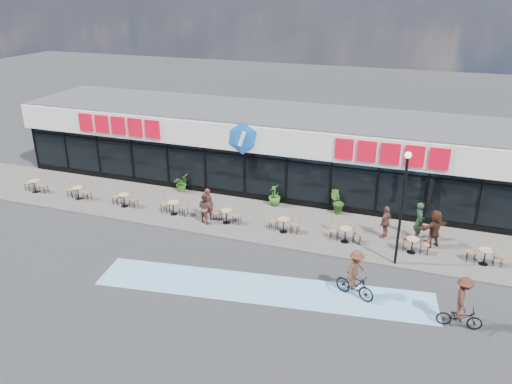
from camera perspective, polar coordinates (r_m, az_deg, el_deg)
ground at (r=23.61m, az=-7.35°, el=-7.20°), size 120.00×120.00×0.00m
sidewalk at (r=27.20m, az=-3.14°, el=-2.69°), size 44.00×5.00×0.10m
bike_lane at (r=21.08m, az=0.73°, el=-10.99°), size 14.17×4.13×0.01m
building at (r=31.09m, az=0.62°, el=5.18°), size 30.60×6.57×4.75m
lamp_post at (r=22.11m, az=16.41°, el=-0.85°), size 0.28×0.28×5.25m
bistro_set_0 at (r=32.76m, az=-23.87°, el=0.79°), size 1.54×0.62×0.90m
bistro_set_1 at (r=30.77m, az=-19.59°, el=0.09°), size 1.54×0.62×0.90m
bistro_set_2 at (r=28.98m, az=-14.76°, el=-0.70°), size 1.54×0.62×0.90m
bistro_set_3 at (r=27.43m, az=-9.34°, el=-1.59°), size 1.54×0.62×0.90m
bistro_set_4 at (r=26.16m, az=-3.33°, el=-2.55°), size 1.54×0.62×0.90m
bistro_set_5 at (r=25.21m, az=3.23°, el=-3.56°), size 1.54×0.62×0.90m
bistro_set_6 at (r=24.63m, az=10.21°, el=-4.59°), size 1.54×0.62×0.90m
bistro_set_7 at (r=24.43m, az=17.44°, el=-5.58°), size 1.54×0.62×0.90m
bistro_set_8 at (r=24.62m, az=24.69°, el=-6.48°), size 1.54×0.62×0.90m
potted_plant_left at (r=30.34m, az=-8.57°, el=1.03°), size 0.98×1.08×1.05m
potted_plant_mid at (r=28.08m, az=2.15°, el=-0.32°), size 0.71×0.71×1.24m
potted_plant_right at (r=27.38m, az=9.25°, el=-1.12°), size 0.90×0.81×1.36m
patron_left at (r=26.40m, az=-5.50°, el=-1.36°), size 0.68×0.48×1.76m
patron_right at (r=26.11m, az=-5.86°, el=-1.82°), size 0.96×0.86×1.63m
pedestrian_a at (r=25.23m, az=14.60°, el=-3.34°), size 0.75×1.06×1.67m
pedestrian_b at (r=25.51m, az=18.16°, el=-3.15°), size 0.67×0.81×1.92m
pedestrian_c at (r=25.04m, az=19.72°, el=-3.95°), size 1.64×1.58×1.86m
cyclist_a at (r=20.50m, az=11.29°, el=-9.50°), size 1.80×1.21×2.09m
cyclist_b at (r=19.96m, az=22.45°, el=-11.94°), size 1.64×1.11×2.10m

